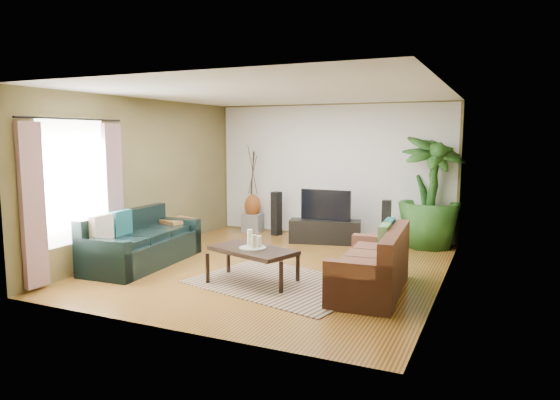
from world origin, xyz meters
The scene contains 28 objects.
floor centered at (0.00, 0.00, 0.00)m, with size 5.50×5.50×0.00m, color #9F6D29.
ceiling centered at (0.00, 0.00, 2.70)m, with size 5.50×5.50×0.00m, color white.
wall_back centered at (0.00, 2.75, 1.35)m, with size 5.00×5.00×0.00m, color brown.
wall_front centered at (0.00, -2.75, 1.35)m, with size 5.00×5.00×0.00m, color brown.
wall_left centered at (-2.50, 0.00, 1.35)m, with size 5.50×5.50×0.00m, color brown.
wall_right centered at (2.50, 0.00, 1.35)m, with size 5.50×5.50×0.00m, color brown.
backwall_panel centered at (0.00, 2.74, 1.35)m, with size 4.90×4.90×0.00m, color white.
window_pane centered at (-2.48, -1.60, 1.40)m, with size 1.80×1.80×0.00m, color white.
curtain_near centered at (-2.43, -2.35, 1.15)m, with size 0.08×0.35×2.20m, color gray.
curtain_far centered at (-2.43, -0.85, 1.15)m, with size 0.08×0.35×2.20m, color gray.
curtain_rod centered at (-2.43, -1.60, 2.30)m, with size 0.03×0.03×1.90m, color black.
sofa_left centered at (-2.02, -0.67, 0.42)m, with size 2.12×0.91×0.85m, color black.
sofa_right centered at (1.66, -0.59, 0.42)m, with size 1.80×0.81×0.85m, color brown.
area_rug centered at (0.44, -0.74, 0.01)m, with size 2.38×1.69×0.01m, color #A17C5E.
coffee_table centered at (0.05, -0.86, 0.25)m, with size 1.21×0.66×0.50m, color black.
candle_tray centered at (0.05, -0.86, 0.50)m, with size 0.37×0.37×0.02m, color #9C9C97.
candle_tall centered at (-0.01, -0.83, 0.63)m, with size 0.08×0.08×0.24m, color white.
candle_mid centered at (0.09, -0.90, 0.61)m, with size 0.08×0.08×0.19m, color beige.
candle_short centered at (0.12, -0.80, 0.59)m, with size 0.08×0.08×0.15m, color beige.
tv_stand centered at (0.13, 2.02, 0.23)m, with size 1.35×0.41×0.45m, color black.
television centered at (0.13, 2.04, 0.74)m, with size 0.99×0.05×0.59m, color black.
speaker_left centered at (-1.05, 2.36, 0.45)m, with size 0.16×0.18×0.91m, color black.
speaker_right centered at (1.29, 2.13, 0.44)m, with size 0.16×0.18×0.88m, color black.
potted_plant centered at (2.01, 2.50, 1.04)m, with size 1.17×1.17×2.09m, color #214E1A.
plant_pot centered at (2.01, 2.50, 0.15)m, with size 0.39×0.39×0.30m, color black.
pedestal centered at (-1.67, 2.50, 0.19)m, with size 0.38×0.38×0.38m, color gray.
vase centered at (-1.67, 2.50, 0.56)m, with size 0.35×0.35×0.49m, color brown.
side_table centered at (-2.11, 0.36, 0.29)m, with size 0.55×0.55×0.58m, color olive.
Camera 1 is at (3.20, -6.94, 2.07)m, focal length 32.00 mm.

